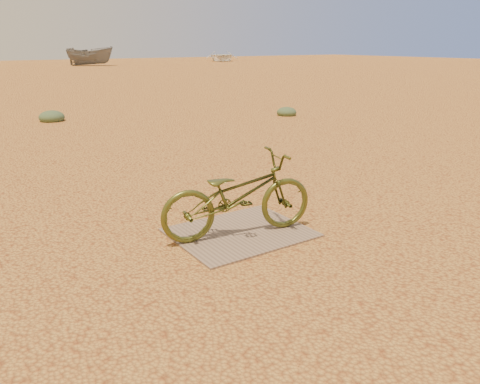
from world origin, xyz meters
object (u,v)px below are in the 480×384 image
boat_mid_right (90,56)px  boat_far_right (221,56)px  bicycle (238,195)px  plywood_board (240,233)px

boat_mid_right → boat_far_right: bearing=-42.0°
bicycle → boat_mid_right: (10.75, 41.39, 0.39)m
plywood_board → boat_mid_right: (10.69, 41.34, 0.86)m
plywood_board → boat_far_right: 51.82m
plywood_board → bicycle: 0.48m
bicycle → boat_far_right: size_ratio=0.32×
plywood_board → boat_far_right: size_ratio=0.27×
plywood_board → bicycle: (-0.06, -0.05, 0.47)m
plywood_board → boat_mid_right: size_ratio=0.33×
plywood_board → boat_far_right: boat_far_right is taller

